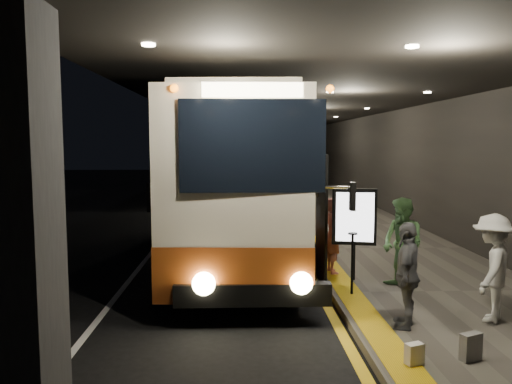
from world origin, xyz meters
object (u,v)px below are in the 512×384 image
object	(u,v)px
passenger_boarding	(333,236)
passenger_waiting_white	(492,268)
bag_polka	(471,347)
coach_main	(246,183)
bag_plain	(414,354)
info_sign	(354,218)
passenger_waiting_grey	(407,275)
stanchion_post	(352,264)
coach_second	(245,164)
coach_third	(240,160)
passenger_waiting_green	(403,244)

from	to	relation	value
passenger_boarding	passenger_waiting_white	bearing A→B (deg)	-153.58
bag_polka	passenger_boarding	bearing A→B (deg)	102.51
coach_main	bag_plain	xyz separation A→B (m)	(2.11, -8.11, -1.65)
info_sign	passenger_waiting_grey	bearing A→B (deg)	-73.91
passenger_waiting_grey	bag_polka	distance (m)	1.49
passenger_boarding	info_sign	xyz separation A→B (m)	(0.34, -0.60, 0.48)
info_sign	stanchion_post	distance (m)	1.30
coach_second	passenger_boarding	world-z (taller)	coach_second
coach_second	coach_main	bearing A→B (deg)	-87.20
stanchion_post	info_sign	bearing A→B (deg)	75.44
stanchion_post	coach_third	bearing A→B (deg)	93.72
passenger_waiting_white	info_sign	xyz separation A→B (m)	(-1.72, 2.52, 0.45)
passenger_boarding	info_sign	bearing A→B (deg)	-157.45
passenger_waiting_white	info_sign	size ratio (longest dim) A/B	0.90
coach_main	stanchion_post	distance (m)	5.51
coach_third	passenger_waiting_white	bearing A→B (deg)	-82.62
coach_main	bag_polka	bearing A→B (deg)	-67.02
coach_main	info_sign	world-z (taller)	coach_main
coach_main	stanchion_post	xyz separation A→B (m)	(1.97, -5.00, -1.20)
coach_third	coach_main	bearing A→B (deg)	-89.29
passenger_waiting_grey	passenger_waiting_green	bearing A→B (deg)	-172.51
coach_second	passenger_waiting_green	world-z (taller)	coach_second
bag_polka	info_sign	size ratio (longest dim) A/B	0.19
coach_main	coach_third	bearing A→B (deg)	93.12
coach_main	info_sign	distance (m)	4.58
info_sign	passenger_waiting_white	bearing A→B (deg)	-43.84
coach_third	stanchion_post	bearing A→B (deg)	-85.82
coach_main	passenger_waiting_white	world-z (taller)	coach_main
passenger_waiting_green	info_sign	distance (m)	1.18
passenger_boarding	passenger_waiting_green	bearing A→B (deg)	-146.63
coach_second	info_sign	size ratio (longest dim) A/B	5.82
passenger_waiting_green	passenger_waiting_white	world-z (taller)	passenger_waiting_green
coach_second	bag_polka	xyz separation A→B (m)	(2.75, -25.43, -1.38)
coach_third	passenger_waiting_grey	distance (m)	34.04
passenger_boarding	passenger_waiting_green	distance (m)	1.78
bag_plain	passenger_waiting_green	bearing A→B (deg)	74.43
info_sign	stanchion_post	bearing A→B (deg)	-92.76
passenger_waiting_green	stanchion_post	xyz separation A→B (m)	(-1.08, -0.28, -0.33)
passenger_waiting_white	passenger_boarding	bearing A→B (deg)	-109.54
coach_third	info_sign	xyz separation A→B (m)	(2.36, -31.16, -0.19)
bag_plain	stanchion_post	distance (m)	3.15
coach_second	passenger_waiting_grey	bearing A→B (deg)	-81.25
coach_third	passenger_waiting_white	xyz separation A→B (m)	(4.08, -33.68, -0.63)
passenger_waiting_white	bag_polka	xyz separation A→B (m)	(-1.04, -1.50, -0.71)
passenger_waiting_green	coach_third	bearing A→B (deg)	158.71
coach_third	coach_second	bearing A→B (deg)	-87.83
coach_third	info_sign	distance (m)	31.25
bag_polka	stanchion_post	size ratio (longest dim) A/B	0.31
coach_third	bag_plain	world-z (taller)	coach_third
passenger_waiting_grey	bag_plain	world-z (taller)	passenger_waiting_grey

